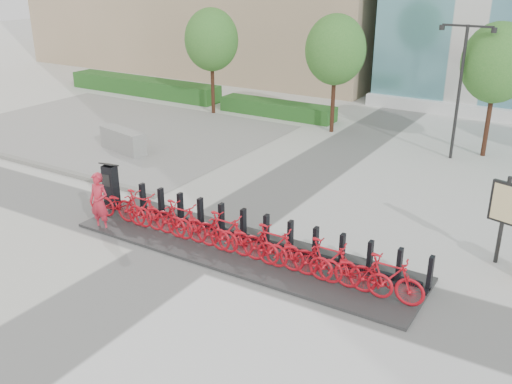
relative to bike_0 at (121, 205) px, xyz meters
The scene contains 27 objects.
ground 2.66m from the bike_0, ahead, with size 120.00×120.00×0.00m, color silver.
gravel_patch 10.24m from the bike_0, 136.39° to the left, with size 14.00×14.00×0.00m, color gray.
curb 7.67m from the bike_0, 165.24° to the left, with size 14.00×0.25×0.15m, color gray.
hedge_a 17.71m from the bike_0, 130.07° to the left, with size 10.00×1.40×0.90m, color #26491F.
hedge_b 13.47m from the bike_0, 100.27° to the left, with size 6.00×1.20×0.70m, color #26491F.
tree_0 13.55m from the bike_0, 114.14° to the left, with size 2.60×2.60×5.10m.
tree_1 12.47m from the bike_0, 84.78° to the left, with size 2.60×2.60×5.10m.
tree_2 14.57m from the bike_0, 57.76° to the left, with size 2.60×2.60×5.10m.
streetlamp 13.13m from the bike_0, 59.15° to the left, with size 2.00×0.20×5.00m.
dock_pad 3.95m from the bike_0, ahead, with size 9.60×2.40×0.08m, color #2E2E2E.
dock_rail_posts 4.40m from the bike_0, 10.81° to the left, with size 8.74×0.50×0.85m, color black, non-canonical shape.
bike_0 is the anchor object (origin of this frame).
bike_1 0.72m from the bike_0, ahead, with size 0.50×1.76×1.06m, color #B80E19.
bike_2 1.44m from the bike_0, ahead, with size 0.63×1.81×0.95m, color #B80E19.
bike_3 2.16m from the bike_0, ahead, with size 0.50×1.76×1.06m, color #B80E19.
bike_4 2.88m from the bike_0, ahead, with size 0.63×1.81×0.95m, color #B80E19.
bike_5 3.60m from the bike_0, ahead, with size 0.50×1.76×1.06m, color #B80E19.
bike_6 4.32m from the bike_0, ahead, with size 0.63×1.81×0.95m, color #B80E19.
bike_7 5.04m from the bike_0, ahead, with size 0.50×1.76×1.06m, color #B80E19.
bike_8 5.76m from the bike_0, ahead, with size 0.63×1.81×0.95m, color #B80E19.
bike_9 6.48m from the bike_0, ahead, with size 0.50×1.76×1.06m, color #B80E19.
bike_10 7.20m from the bike_0, ahead, with size 0.63×1.81×0.95m, color #B80E19.
bike_11 7.92m from the bike_0, ahead, with size 0.50×1.76×1.06m, color #B80E19.
kiosk 1.09m from the bike_0, 149.60° to the left, with size 0.50×0.43×1.48m.
worker_red 0.72m from the bike_0, 107.26° to the right, with size 0.62×0.41×1.69m, color red.
jersey_barrier 6.94m from the bike_0, 133.54° to the left, with size 2.32×0.63×0.90m, color gray.
map_sign 10.25m from the bike_0, 18.42° to the left, with size 0.75×0.32×2.30m.
Camera 1 is at (8.60, -10.82, 7.03)m, focal length 40.00 mm.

